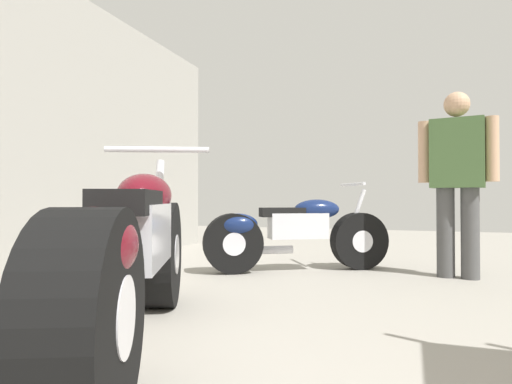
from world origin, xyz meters
TOP-DOWN VIEW (x-y plane):
  - ground_plane at (0.00, 3.22)m, footprint 15.47×15.47m
  - garage_partition_left at (-2.63, 3.22)m, footprint 0.08×7.09m
  - motorcycle_maroon_cruiser at (-0.56, 2.08)m, footprint 1.18×2.20m
  - motorcycle_black_naked at (-0.40, 4.57)m, footprint 1.72×1.12m
  - mechanic_in_blue at (1.12, 4.70)m, footprint 0.69×0.32m

SIDE VIEW (x-z plane):
  - ground_plane at x=0.00m, z-range 0.00..0.00m
  - motorcycle_black_naked at x=-0.40m, z-range -0.07..0.83m
  - motorcycle_maroon_cruiser at x=-0.56m, z-range -0.09..0.98m
  - mechanic_in_blue at x=1.12m, z-range 0.11..1.83m
  - garage_partition_left at x=-2.63m, z-range 0.00..2.89m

